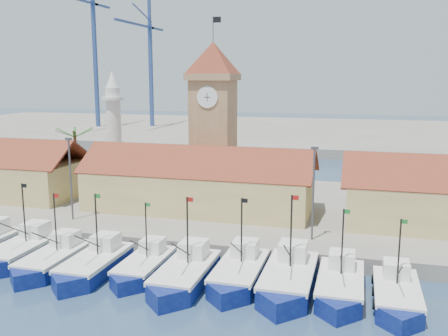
% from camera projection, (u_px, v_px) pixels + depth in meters
% --- Properties ---
extents(ground, '(400.00, 400.00, 0.00)m').
position_uv_depth(ground, '(123.00, 288.00, 40.54)').
color(ground, navy).
rests_on(ground, ground).
extents(quay, '(140.00, 32.00, 1.50)m').
position_uv_depth(quay, '(209.00, 206.00, 63.17)').
color(quay, gray).
rests_on(quay, ground).
extents(terminal, '(240.00, 80.00, 2.00)m').
position_uv_depth(terminal, '(296.00, 132.00, 144.71)').
color(terminal, gray).
rests_on(terminal, ground).
extents(boat_1, '(3.66, 10.04, 7.60)m').
position_uv_depth(boat_1, '(20.00, 252.00, 46.56)').
color(boat_1, '#0B1359').
rests_on(boat_1, ground).
extents(boat_2, '(3.46, 9.47, 7.17)m').
position_uv_depth(boat_2, '(52.00, 261.00, 44.37)').
color(boat_2, '#0B1359').
rests_on(boat_2, ground).
extents(boat_3, '(3.59, 9.83, 7.44)m').
position_uv_depth(boat_3, '(93.00, 266.00, 43.17)').
color(boat_3, '#0B1359').
rests_on(boat_3, ground).
extents(boat_4, '(3.22, 8.81, 6.67)m').
position_uv_depth(boat_4, '(143.00, 268.00, 43.04)').
color(boat_4, '#0B1359').
rests_on(boat_4, ground).
extents(boat_5, '(3.72, 10.19, 7.71)m').
position_uv_depth(boat_5, '(184.00, 276.00, 40.90)').
color(boat_5, '#0B1359').
rests_on(boat_5, ground).
extents(boat_6, '(3.62, 9.92, 7.51)m').
position_uv_depth(boat_6, '(239.00, 275.00, 41.30)').
color(boat_6, '#0B1359').
rests_on(boat_6, ground).
extents(boat_7, '(3.93, 10.75, 8.14)m').
position_uv_depth(boat_7, '(288.00, 281.00, 39.89)').
color(boat_7, '#0B1359').
rests_on(boat_7, ground).
extents(boat_8, '(3.50, 9.59, 7.26)m').
position_uv_depth(boat_8, '(340.00, 288.00, 38.84)').
color(boat_8, '#0B1359').
rests_on(boat_8, ground).
extents(boat_9, '(3.34, 9.15, 6.93)m').
position_uv_depth(boat_9, '(397.00, 297.00, 37.22)').
color(boat_9, '#0B1359').
rests_on(boat_9, ground).
extents(hall_center, '(27.04, 10.13, 7.61)m').
position_uv_depth(hall_center, '(199.00, 188.00, 58.79)').
color(hall_center, '#D7BC76').
rests_on(hall_center, quay).
extents(clock_tower, '(5.80, 5.80, 22.70)m').
position_uv_depth(clock_tower, '(213.00, 117.00, 63.04)').
color(clock_tower, tan).
rests_on(clock_tower, quay).
extents(minaret, '(3.00, 3.00, 16.30)m').
position_uv_depth(minaret, '(114.00, 129.00, 69.25)').
color(minaret, silver).
rests_on(minaret, quay).
extents(palm_tree, '(5.60, 5.03, 8.39)m').
position_uv_depth(palm_tree, '(76.00, 155.00, 69.28)').
color(palm_tree, brown).
rests_on(palm_tree, quay).
extents(lamp_posts, '(80.70, 0.25, 9.03)m').
position_uv_depth(lamp_posts, '(179.00, 181.00, 50.63)').
color(lamp_posts, '#3F3F44').
rests_on(lamp_posts, quay).
extents(crane_blue_far, '(1.00, 34.46, 44.08)m').
position_uv_depth(crane_blue_far, '(92.00, 43.00, 146.39)').
color(crane_blue_far, navy).
rests_on(crane_blue_far, terminal).
extents(crane_blue_near, '(1.00, 32.20, 37.48)m').
position_uv_depth(crane_blue_near, '(148.00, 57.00, 148.96)').
color(crane_blue_near, navy).
rests_on(crane_blue_near, terminal).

